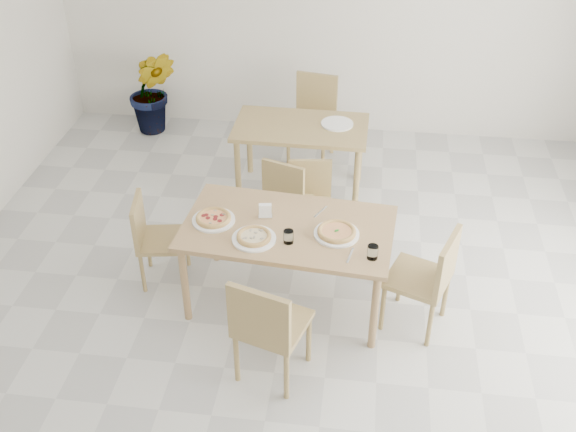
# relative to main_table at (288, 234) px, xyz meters

# --- Properties ---
(main_table) EXTENTS (1.69, 1.05, 0.75)m
(main_table) POSITION_rel_main_table_xyz_m (0.00, 0.00, 0.00)
(main_table) COLOR tan
(main_table) RESTS_ON ground
(chair_south) EXTENTS (0.57, 0.57, 0.92)m
(chair_south) POSITION_rel_main_table_xyz_m (-0.03, -0.87, -0.14)
(chair_south) COLOR tan
(chair_south) RESTS_ON ground
(chair_north) EXTENTS (0.43, 0.43, 0.78)m
(chair_north) POSITION_rel_main_table_xyz_m (0.09, 0.88, -0.22)
(chair_north) COLOR tan
(chair_north) RESTS_ON ground
(chair_west) EXTENTS (0.46, 0.46, 0.80)m
(chair_west) POSITION_rel_main_table_xyz_m (-1.15, 0.13, -0.21)
(chair_west) COLOR tan
(chair_west) RESTS_ON ground
(chair_east) EXTENTS (0.57, 0.57, 0.90)m
(chair_east) POSITION_rel_main_table_xyz_m (1.10, -0.17, -0.15)
(chair_east) COLOR tan
(chair_east) RESTS_ON ground
(plate_margherita) EXTENTS (0.35, 0.35, 0.02)m
(plate_margherita) POSITION_rel_main_table_xyz_m (0.38, -0.06, 0.08)
(plate_margherita) COLOR white
(plate_margherita) RESTS_ON main_table
(plate_mushroom) EXTENTS (0.33, 0.33, 0.02)m
(plate_mushroom) POSITION_rel_main_table_xyz_m (-0.23, -0.20, 0.08)
(plate_mushroom) COLOR white
(plate_mushroom) RESTS_ON main_table
(plate_pepperoni) EXTENTS (0.34, 0.34, 0.02)m
(plate_pepperoni) POSITION_rel_main_table_xyz_m (-0.58, -0.01, 0.08)
(plate_pepperoni) COLOR white
(plate_pepperoni) RESTS_ON main_table
(pizza_margherita) EXTENTS (0.38, 0.38, 0.03)m
(pizza_margherita) POSITION_rel_main_table_xyz_m (0.38, -0.06, 0.11)
(pizza_margherita) COLOR #E3B96B
(pizza_margherita) RESTS_ON plate_margherita
(pizza_mushroom) EXTENTS (0.31, 0.31, 0.03)m
(pizza_mushroom) POSITION_rel_main_table_xyz_m (-0.23, -0.20, 0.11)
(pizza_mushroom) COLOR #E3B96B
(pizza_mushroom) RESTS_ON plate_mushroom
(pizza_pepperoni) EXTENTS (0.32, 0.32, 0.03)m
(pizza_pepperoni) POSITION_rel_main_table_xyz_m (-0.58, -0.01, 0.11)
(pizza_pepperoni) COLOR #E3B96B
(pizza_pepperoni) RESTS_ON plate_pepperoni
(tumbler_a) EXTENTS (0.08, 0.08, 0.10)m
(tumbler_a) POSITION_rel_main_table_xyz_m (0.03, -0.20, 0.13)
(tumbler_a) COLOR white
(tumbler_a) RESTS_ON main_table
(tumbler_b) EXTENTS (0.08, 0.08, 0.11)m
(tumbler_b) POSITION_rel_main_table_xyz_m (0.65, -0.31, 0.13)
(tumbler_b) COLOR white
(tumbler_b) RESTS_ON main_table
(napkin_holder) EXTENTS (0.12, 0.07, 0.12)m
(napkin_holder) POSITION_rel_main_table_xyz_m (-0.19, 0.09, 0.13)
(napkin_holder) COLOR silver
(napkin_holder) RESTS_ON main_table
(fork_a) EXTENTS (0.10, 0.17, 0.01)m
(fork_a) POSITION_rel_main_table_xyz_m (0.23, 0.22, 0.08)
(fork_a) COLOR silver
(fork_a) RESTS_ON main_table
(fork_b) EXTENTS (0.05, 0.18, 0.01)m
(fork_b) POSITION_rel_main_table_xyz_m (0.50, -0.31, 0.08)
(fork_b) COLOR silver
(fork_b) RESTS_ON main_table
(second_table) EXTENTS (1.31, 0.76, 0.75)m
(second_table) POSITION_rel_main_table_xyz_m (-0.09, 1.67, -0.02)
(second_table) COLOR tan
(second_table) RESTS_ON ground
(chair_back_s) EXTENTS (0.52, 0.52, 0.82)m
(chair_back_s) POSITION_rel_main_table_xyz_m (-0.11, 0.92, -0.20)
(chair_back_s) COLOR tan
(chair_back_s) RESTS_ON ground
(chair_back_n) EXTENTS (0.53, 0.53, 0.92)m
(chair_back_n) POSITION_rel_main_table_xyz_m (-0.04, 2.44, -0.14)
(chair_back_n) COLOR tan
(chair_back_n) RESTS_ON ground
(plate_empty) EXTENTS (0.31, 0.31, 0.02)m
(plate_empty) POSITION_rel_main_table_xyz_m (0.26, 1.74, 0.08)
(plate_empty) COLOR white
(plate_empty) RESTS_ON second_table
(potted_plant) EXTENTS (0.60, 0.51, 1.01)m
(potted_plant) POSITION_rel_main_table_xyz_m (-1.94, 2.77, -0.17)
(potted_plant) COLOR #1F6827
(potted_plant) RESTS_ON ground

